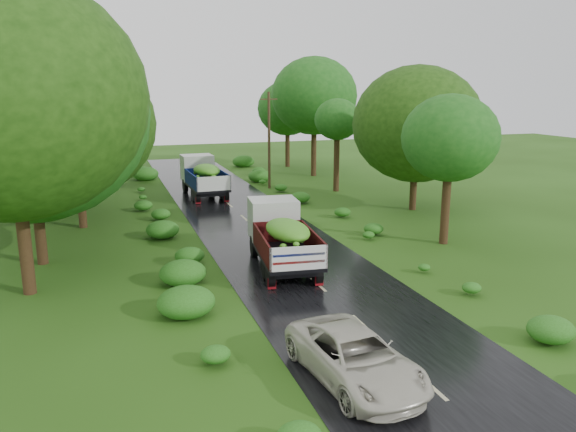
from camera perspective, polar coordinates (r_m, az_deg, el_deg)
name	(u,v)px	position (r m, az deg, el deg)	size (l,w,h in m)	color
ground	(363,325)	(18.85, 7.60, -10.94)	(120.00, 120.00, 0.00)	#1F3F0D
road	(309,277)	(23.11, 2.18, -6.19)	(6.50, 80.00, 0.02)	black
road_lines	(301,269)	(24.00, 1.34, -5.41)	(0.12, 69.60, 0.00)	#BFB78C
truck_near	(281,233)	(24.05, -0.70, -1.77)	(2.85, 6.38, 2.60)	black
truck_far	(203,175)	(40.18, -8.66, 4.19)	(2.48, 6.47, 2.69)	black
car	(355,357)	(15.30, 6.83, -14.05)	(2.20, 4.77, 1.32)	beige
utility_pole	(269,139)	(42.40, -1.93, 7.78)	(1.26, 0.24, 7.21)	#382616
trees_left	(57,100)	(36.06, -22.41, 10.84)	(6.60, 32.74, 9.82)	black
trees_right	(349,113)	(41.82, 6.17, 10.34)	(6.12, 31.44, 8.52)	black
shrubs	(253,220)	(31.27, -3.60, -0.41)	(11.90, 44.00, 0.70)	#235A15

